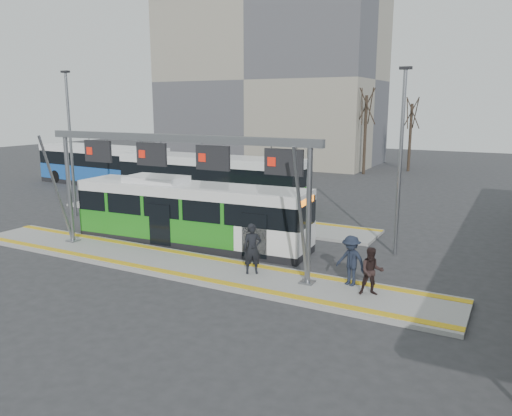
{
  "coord_description": "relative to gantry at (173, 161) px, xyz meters",
  "views": [
    {
      "loc": [
        11.99,
        -15.73,
        6.51
      ],
      "look_at": [
        1.93,
        3.0,
        2.09
      ],
      "focal_mm": 35.0,
      "sensor_mm": 36.0,
      "label": 1
    }
  ],
  "objects": [
    {
      "name": "platform_main",
      "position": [
        0.35,
        -0.25,
        -4.22
      ],
      "size": [
        22.0,
        3.0,
        0.15
      ],
      "primitive_type": "cube",
      "color": "gray",
      "rests_on": "ground"
    },
    {
      "name": "passenger_b",
      "position": [
        8.19,
        0.01,
        -3.32
      ],
      "size": [
        0.99,
        0.91,
        1.66
      ],
      "primitive_type": "imported",
      "rotation": [
        0.0,
        0.0,
        0.43
      ],
      "color": "black",
      "rests_on": "platform_main"
    },
    {
      "name": "platform_second",
      "position": [
        -3.65,
        7.75,
        -4.22
      ],
      "size": [
        20.0,
        3.0,
        0.15
      ],
      "primitive_type": "cube",
      "color": "gray",
      "rests_on": "ground"
    },
    {
      "name": "passenger_c",
      "position": [
        7.28,
        0.59,
        -3.24
      ],
      "size": [
        1.32,
        0.99,
        1.82
      ],
      "primitive_type": "imported",
      "rotation": [
        0.0,
        0.0,
        -0.3
      ],
      "color": "#1A2130",
      "rests_on": "platform_main"
    },
    {
      "name": "bg_bus_blue",
      "position": [
        -18.03,
        13.89,
        -2.72
      ],
      "size": [
        12.41,
        3.37,
        3.21
      ],
      "rotation": [
        0.0,
        0.0,
        -0.05
      ],
      "color": "black",
      "rests_on": "ground"
    },
    {
      "name": "hero_bus",
      "position": [
        -1.24,
        2.77,
        -2.86
      ],
      "size": [
        11.59,
        3.22,
        3.15
      ],
      "rotation": [
        0.0,
        0.0,
        0.07
      ],
      "color": "black",
      "rests_on": "ground"
    },
    {
      "name": "lamp_west",
      "position": [
        -10.85,
        4.49,
        0.13
      ],
      "size": [
        0.5,
        0.25,
        8.38
      ],
      "color": "slate",
      "rests_on": "ground"
    },
    {
      "name": "tree_far",
      "position": [
        -18.05,
        30.72,
        1.01
      ],
      "size": [
        1.4,
        1.4,
        7.01
      ],
      "color": "#382B21",
      "rests_on": "ground"
    },
    {
      "name": "gantry",
      "position": [
        0.0,
        0.0,
        0.0
      ],
      "size": [
        13.0,
        1.68,
        5.2
      ],
      "color": "slate",
      "rests_on": "platform_main"
    },
    {
      "name": "ground",
      "position": [
        0.35,
        -0.25,
        -4.3
      ],
      "size": [
        120.0,
        120.0,
        0.0
      ],
      "primitive_type": "plane",
      "color": "#2D2D30",
      "rests_on": "ground"
    },
    {
      "name": "tactile_second",
      "position": [
        -3.65,
        8.9,
        -4.14
      ],
      "size": [
        20.0,
        0.35,
        0.02
      ],
      "color": "gold",
      "rests_on": "platform_second"
    },
    {
      "name": "bg_bus_green",
      "position": [
        -5.6,
        11.05,
        -2.7
      ],
      "size": [
        12.96,
        2.8,
        3.24
      ],
      "rotation": [
        0.0,
        0.0,
        0.0
      ],
      "color": "black",
      "rests_on": "ground"
    },
    {
      "name": "tree_left",
      "position": [
        -0.97,
        30.47,
        2.01
      ],
      "size": [
        1.4,
        1.4,
        8.32
      ],
      "color": "#382B21",
      "rests_on": "ground"
    },
    {
      "name": "passenger_a",
      "position": [
        3.57,
        0.05,
        -3.18
      ],
      "size": [
        0.85,
        0.77,
        1.94
      ],
      "primitive_type": "imported",
      "rotation": [
        0.0,
        0.0,
        0.57
      ],
      "color": "black",
      "rests_on": "platform_main"
    },
    {
      "name": "apartment_block",
      "position": [
        -13.65,
        35.75,
        4.91
      ],
      "size": [
        24.5,
        12.5,
        18.4
      ],
      "color": "gray",
      "rests_on": "ground"
    },
    {
      "name": "tactile_main",
      "position": [
        0.35,
        -0.25,
        -4.14
      ],
      "size": [
        22.0,
        2.65,
        0.02
      ],
      "color": "gold",
      "rests_on": "platform_main"
    },
    {
      "name": "tree_mid",
      "position": [
        2.34,
        34.66,
        1.36
      ],
      "size": [
        1.4,
        1.4,
        7.47
      ],
      "color": "#382B21",
      "rests_on": "ground"
    },
    {
      "name": "lamp_east",
      "position": [
        7.73,
        5.59,
        -0.04
      ],
      "size": [
        0.5,
        0.25,
        8.04
      ],
      "color": "slate",
      "rests_on": "ground"
    }
  ]
}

